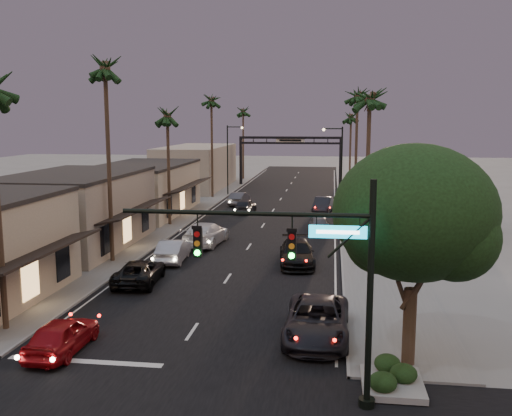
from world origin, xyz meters
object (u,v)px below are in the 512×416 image
(arch, at_px, (290,148))
(palm_ld, at_px, (211,97))
(palm_rc, at_px, (351,114))
(traffic_signal, at_px, (312,260))
(palm_lb, at_px, (105,63))
(oncoming_silver, at_px, (173,250))
(corner_tree, at_px, (416,218))
(curbside_near, at_px, (317,320))
(palm_rb, at_px, (358,92))
(palm_far, at_px, (243,109))
(curbside_black, at_px, (297,253))
(palm_ra, at_px, (370,93))
(palm_lc, at_px, (167,111))
(oncoming_pickup, at_px, (139,272))
(streetlight_left, at_px, (230,154))
(oncoming_red, at_px, (62,335))
(streetlight_right, at_px, (339,163))

(arch, relative_size, palm_ld, 1.07)
(palm_rc, bearing_deg, traffic_signal, -92.78)
(palm_lb, bearing_deg, oncoming_silver, 11.08)
(palm_rc, bearing_deg, corner_tree, -89.11)
(curbside_near, bearing_deg, palm_rb, 86.19)
(palm_rb, bearing_deg, palm_far, 116.43)
(palm_rc, xyz_separation_m, curbside_black, (-4.58, -41.07, -9.66))
(palm_rb, height_order, palm_far, palm_rb)
(corner_tree, bearing_deg, palm_rc, 90.89)
(arch, bearing_deg, curbside_black, -85.12)
(palm_lb, bearing_deg, palm_ra, 6.63)
(traffic_signal, distance_m, palm_lc, 35.46)
(curbside_black, bearing_deg, palm_rc, 77.89)
(palm_lb, distance_m, palm_ld, 33.01)
(oncoming_silver, bearing_deg, oncoming_pickup, 80.88)
(arch, height_order, palm_ld, palm_ld)
(oncoming_silver, bearing_deg, curbside_black, 177.16)
(arch, bearing_deg, curbside_near, -84.54)
(palm_ra, relative_size, palm_rc, 1.08)
(palm_rb, xyz_separation_m, palm_rc, (0.00, 20.00, -1.95))
(corner_tree, xyz_separation_m, streetlight_left, (-16.40, 50.55, -0.65))
(oncoming_red, bearing_deg, oncoming_silver, -91.01)
(palm_ld, relative_size, palm_far, 1.08)
(arch, distance_m, curbside_near, 60.48)
(traffic_signal, height_order, palm_far, palm_far)
(oncoming_silver, bearing_deg, palm_rb, -125.44)
(traffic_signal, bearing_deg, arch, 94.93)
(curbside_near, height_order, curbside_black, curbside_near)
(streetlight_left, xyz_separation_m, oncoming_pickup, (1.89, -40.70, -4.62))
(arch, height_order, curbside_near, arch)
(streetlight_left, xyz_separation_m, oncoming_red, (2.09, -51.00, -4.58))
(streetlight_right, relative_size, palm_far, 0.68)
(streetlight_left, distance_m, curbside_black, 37.01)
(traffic_signal, height_order, palm_lc, palm_lc)
(palm_lc, xyz_separation_m, palm_rc, (17.20, 28.00, 0.00))
(palm_lc, relative_size, oncoming_pickup, 2.39)
(palm_rb, bearing_deg, palm_rc, 90.00)
(curbside_near, distance_m, curbside_black, 13.07)
(palm_lc, distance_m, oncoming_pickup, 21.39)
(streetlight_left, bearing_deg, oncoming_red, -87.65)
(arch, xyz_separation_m, palm_rc, (8.60, -6.00, 4.94))
(streetlight_left, bearing_deg, palm_ra, -65.46)
(streetlight_right, bearing_deg, corner_tree, -86.11)
(traffic_signal, distance_m, streetlight_left, 55.45)
(palm_lb, height_order, palm_rb, palm_lb)
(arch, distance_m, streetlight_right, 25.94)
(oncoming_red, bearing_deg, palm_rb, -109.80)
(arch, xyz_separation_m, streetlight_left, (-6.92, -12.00, -0.20))
(palm_ld, xyz_separation_m, oncoming_red, (3.77, -48.00, -11.67))
(palm_lb, relative_size, palm_lc, 1.25)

